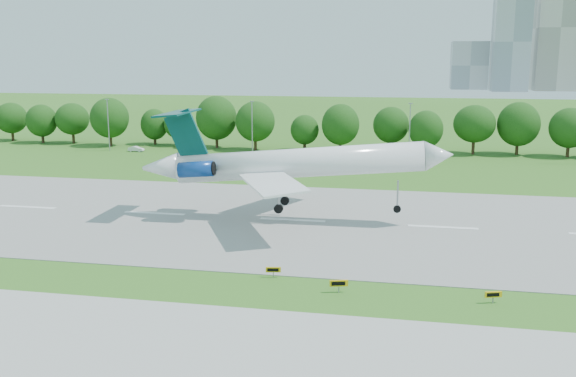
# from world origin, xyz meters

# --- Properties ---
(ground) EXTENTS (600.00, 600.00, 0.00)m
(ground) POSITION_xyz_m (0.00, 0.00, 0.00)
(ground) COLOR #325E18
(ground) RESTS_ON ground
(runway) EXTENTS (400.00, 45.00, 0.08)m
(runway) POSITION_xyz_m (0.00, 25.00, 0.04)
(runway) COLOR gray
(runway) RESTS_ON ground
(taxiway) EXTENTS (400.00, 23.00, 0.08)m
(taxiway) POSITION_xyz_m (0.00, -18.00, 0.04)
(taxiway) COLOR #ADADA8
(taxiway) RESTS_ON ground
(tree_line) EXTENTS (288.40, 8.40, 10.40)m
(tree_line) POSITION_xyz_m (0.00, 92.00, 6.19)
(tree_line) COLOR #382314
(tree_line) RESTS_ON ground
(light_poles) EXTENTS (175.90, 0.25, 12.19)m
(light_poles) POSITION_xyz_m (-2.50, 82.00, 6.34)
(light_poles) COLOR gray
(light_poles) RESTS_ON ground
(skyline) EXTENTS (127.00, 52.00, 80.00)m
(skyline) POSITION_xyz_m (100.16, 390.61, 30.46)
(skyline) COLOR #B2B2B7
(skyline) RESTS_ON ground
(airliner) EXTENTS (42.45, 30.87, 13.53)m
(airliner) POSITION_xyz_m (-1.36, 24.95, 7.97)
(airliner) COLOR white
(airliner) RESTS_ON ground
(taxi_sign_left) EXTENTS (1.55, 0.44, 1.08)m
(taxi_sign_left) POSITION_xyz_m (2.33, 2.03, 0.80)
(taxi_sign_left) COLOR gray
(taxi_sign_left) RESTS_ON ground
(taxi_sign_centre) EXTENTS (1.75, 0.65, 1.23)m
(taxi_sign_centre) POSITION_xyz_m (9.32, -0.96, 0.91)
(taxi_sign_centre) COLOR gray
(taxi_sign_centre) RESTS_ON ground
(taxi_sign_right) EXTENTS (1.56, 0.65, 1.11)m
(taxi_sign_right) POSITION_xyz_m (23.37, -0.95, 0.82)
(taxi_sign_right) COLOR gray
(taxi_sign_right) RESTS_ON ground
(service_vehicle_a) EXTENTS (3.76, 1.35, 1.23)m
(service_vehicle_a) POSITION_xyz_m (-48.12, 81.64, 0.62)
(service_vehicle_a) COLOR silver
(service_vehicle_a) RESTS_ON ground
(service_vehicle_b) EXTENTS (3.85, 2.17, 1.24)m
(service_vehicle_b) POSITION_xyz_m (-4.67, 73.80, 0.62)
(service_vehicle_b) COLOR white
(service_vehicle_b) RESTS_ON ground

